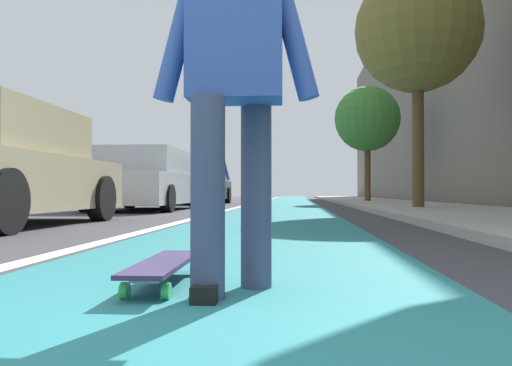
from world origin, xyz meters
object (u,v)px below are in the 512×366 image
at_px(parked_car_far, 201,185).
at_px(pedestrian_distant, 218,177).
at_px(skater_person, 235,74).
at_px(parked_car_mid, 146,181).
at_px(street_tree_mid, 417,31).
at_px(traffic_light, 245,129).
at_px(street_tree_far, 367,119).
at_px(skateboard, 164,265).

xyz_separation_m(parked_car_far, pedestrian_distant, (-3.88, -1.26, 0.18)).
relative_size(skater_person, parked_car_mid, 0.36).
bearing_deg(street_tree_mid, parked_car_far, 42.51).
xyz_separation_m(skater_person, parked_car_far, (16.35, 3.26, -0.23)).
bearing_deg(pedestrian_distant, parked_car_mid, 152.26).
bearing_deg(traffic_light, parked_car_mid, 169.31).
height_order(parked_car_far, street_tree_mid, street_tree_mid).
height_order(parked_car_mid, street_tree_far, street_tree_far).
distance_m(parked_car_far, pedestrian_distant, 4.09).
bearing_deg(street_tree_mid, skater_person, 162.49).
height_order(street_tree_mid, pedestrian_distant, street_tree_mid).
bearing_deg(parked_car_mid, parked_car_far, -1.00).
xyz_separation_m(skateboard, parked_car_far, (16.20, 2.91, 0.62)).
relative_size(parked_car_mid, parked_car_far, 1.02).
distance_m(skater_person, parked_car_mid, 10.43).
height_order(skater_person, parked_car_mid, skater_person).
bearing_deg(skater_person, skateboard, 66.65).
distance_m(parked_car_mid, traffic_light, 8.75).
bearing_deg(skateboard, skater_person, -113.35).
height_order(parked_car_mid, parked_car_far, parked_car_far).
height_order(traffic_light, street_tree_mid, street_tree_mid).
relative_size(skateboard, pedestrian_distant, 0.54).
bearing_deg(skater_person, traffic_light, 5.68).
height_order(skateboard, parked_car_far, parked_car_far).
height_order(parked_car_far, traffic_light, traffic_light).
bearing_deg(pedestrian_distant, parked_car_far, 17.93).
bearing_deg(parked_car_far, pedestrian_distant, -162.07).
xyz_separation_m(parked_car_mid, traffic_light, (8.30, -1.57, 2.30)).
relative_size(skater_person, traffic_light, 0.38).
distance_m(skateboard, street_tree_far, 18.15).
relative_size(traffic_light, pedestrian_distant, 2.79).
bearing_deg(parked_car_far, traffic_light, -38.75).
distance_m(skater_person, street_tree_mid, 10.47).
bearing_deg(parked_car_far, skateboard, -169.81).
relative_size(skateboard, traffic_light, 0.19).
bearing_deg(street_tree_far, parked_car_far, 102.18).
xyz_separation_m(parked_car_far, street_tree_far, (1.35, -6.26, 2.55)).
distance_m(skateboard, pedestrian_distant, 12.46).
xyz_separation_m(skater_person, street_tree_far, (17.70, -3.00, 2.32)).
relative_size(skateboard, street_tree_mid, 0.15).
xyz_separation_m(skateboard, skater_person, (-0.15, -0.35, 0.84)).
bearing_deg(pedestrian_distant, street_tree_far, -43.71).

